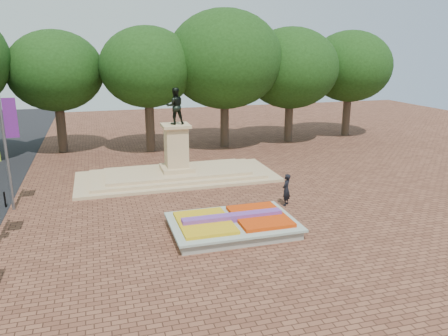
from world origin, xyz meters
name	(u,v)px	position (x,y,z in m)	size (l,w,h in m)	color
ground	(204,219)	(0.00, 0.00, 0.00)	(90.00, 90.00, 0.00)	brown
flower_bed	(233,224)	(1.03, -2.00, 0.38)	(6.30, 4.30, 0.91)	gray
monument	(177,166)	(0.00, 8.00, 0.88)	(14.00, 6.00, 6.40)	tan
tree_row_back	(180,74)	(2.33, 18.00, 6.67)	(44.80, 8.80, 10.43)	#38271E
pedestrian	(286,190)	(5.18, 0.75, 0.95)	(0.69, 0.46, 1.90)	black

